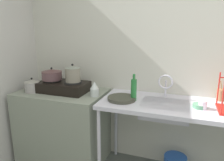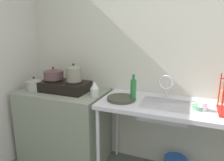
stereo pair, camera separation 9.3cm
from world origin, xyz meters
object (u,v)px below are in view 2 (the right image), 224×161
object	(u,v)px
small_bowl_on_drainboard	(199,107)
utensil_jar	(223,96)
pot_on_right_burner	(74,73)
percolator	(95,89)
frying_pan	(121,99)
pot_on_left_burner	(54,74)
bottle_by_sink	(133,90)
pot_beside_stove	(34,85)
faucet	(166,83)
cup_by_rack	(203,106)
sink_basin	(164,110)
stove	(64,86)

from	to	relation	value
small_bowl_on_drainboard	utensil_jar	world-z (taller)	utensil_jar
pot_on_right_burner	percolator	bearing A→B (deg)	-7.01
pot_on_right_burner	frying_pan	distance (m)	0.62
pot_on_left_burner	bottle_by_sink	world-z (taller)	pot_on_left_burner
pot_beside_stove	pot_on_left_burner	bearing A→B (deg)	32.43
pot_beside_stove	small_bowl_on_drainboard	size ratio (longest dim) A/B	1.43
faucet	bottle_by_sink	distance (m)	0.34
small_bowl_on_drainboard	cup_by_rack	bearing A→B (deg)	-36.59
bottle_by_sink	sink_basin	bearing A→B (deg)	3.02
frying_pan	bottle_by_sink	world-z (taller)	bottle_by_sink
pot_on_right_burner	frying_pan	bearing A→B (deg)	-6.09
pot_beside_stove	percolator	bearing A→B (deg)	6.71
pot_on_right_burner	percolator	distance (m)	0.31
stove	cup_by_rack	size ratio (longest dim) A/B	7.58
stove	percolator	world-z (taller)	percolator
sink_basin	frying_pan	bearing A→B (deg)	-173.64
stove	utensil_jar	world-z (taller)	utensil_jar
pot_on_left_burner	faucet	distance (m)	1.27
pot_beside_stove	cup_by_rack	world-z (taller)	pot_beside_stove
percolator	pot_on_left_burner	bearing A→B (deg)	176.49
faucet	cup_by_rack	size ratio (longest dim) A/B	3.35
pot_on_left_burner	cup_by_rack	distance (m)	1.63
pot_on_left_burner	small_bowl_on_drainboard	xyz separation A→B (m)	(1.59, -0.04, -0.17)
pot_beside_stove	faucet	distance (m)	1.48
frying_pan	small_bowl_on_drainboard	xyz separation A→B (m)	(0.73, 0.03, 0.00)
pot_on_right_burner	bottle_by_sink	bearing A→B (deg)	-2.55
small_bowl_on_drainboard	bottle_by_sink	distance (m)	0.63
cup_by_rack	utensil_jar	bearing A→B (deg)	58.65
faucet	small_bowl_on_drainboard	distance (m)	0.40
pot_on_right_burner	bottle_by_sink	size ratio (longest dim) A/B	0.75
pot_on_right_burner	pot_on_left_burner	bearing A→B (deg)	180.00
sink_basin	small_bowl_on_drainboard	distance (m)	0.32
pot_on_left_burner	pot_beside_stove	size ratio (longest dim) A/B	1.34
pot_on_right_burner	percolator	xyz separation A→B (m)	(0.27, -0.03, -0.14)
faucet	small_bowl_on_drainboard	bearing A→B (deg)	-28.49
cup_by_rack	small_bowl_on_drainboard	size ratio (longest dim) A/B	0.62
pot_on_left_burner	faucet	size ratio (longest dim) A/B	0.92
pot_beside_stove	utensil_jar	world-z (taller)	utensil_jar
pot_beside_stove	frying_pan	world-z (taller)	pot_beside_stove
percolator	faucet	world-z (taller)	faucet
pot_on_right_burner	cup_by_rack	world-z (taller)	pot_on_right_burner
stove	cup_by_rack	xyz separation A→B (m)	(1.48, -0.05, -0.02)
sink_basin	percolator	bearing A→B (deg)	-178.54
cup_by_rack	bottle_by_sink	world-z (taller)	bottle_by_sink
pot_beside_stove	utensil_jar	xyz separation A→B (m)	(1.99, 0.37, -0.01)
pot_on_left_burner	bottle_by_sink	distance (m)	0.98
pot_beside_stove	faucet	size ratio (longest dim) A/B	0.68
cup_by_rack	utensil_jar	xyz separation A→B (m)	(0.19, 0.30, 0.02)
pot_on_right_burner	small_bowl_on_drainboard	size ratio (longest dim) A/B	1.67
percolator	faucet	distance (m)	0.75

